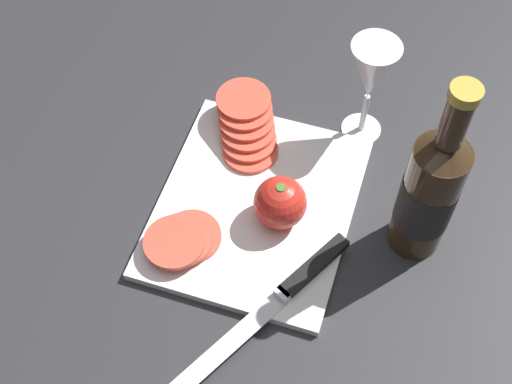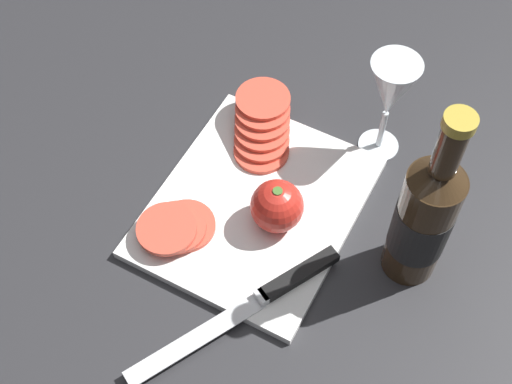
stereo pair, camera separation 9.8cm
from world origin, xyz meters
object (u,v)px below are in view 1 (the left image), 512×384
wine_glass (372,75)px  tomato_slice_stack_near (247,125)px  wine_bottle (430,190)px  knife (294,284)px  whole_tomato (280,203)px  tomato_slice_stack_far (183,239)px

wine_glass → tomato_slice_stack_near: wine_glass is taller
wine_bottle → knife: size_ratio=1.07×
whole_tomato → tomato_slice_stack_far: whole_tomato is taller
wine_glass → tomato_slice_stack_far: size_ratio=1.66×
wine_glass → tomato_slice_stack_near: (0.07, -0.16, -0.09)m
tomato_slice_stack_near → tomato_slice_stack_far: bearing=-6.6°
tomato_slice_stack_near → tomato_slice_stack_far: (0.21, -0.02, -0.01)m
wine_glass → wine_bottle: bearing=34.7°
knife → wine_bottle: bearing=163.1°
knife → tomato_slice_stack_near: size_ratio=1.99×
wine_glass → whole_tomato: 0.22m
wine_glass → tomato_slice_stack_far: (0.28, -0.19, -0.10)m
wine_glass → tomato_slice_stack_far: bearing=-33.6°
wine_bottle → tomato_slice_stack_near: size_ratio=2.13×
whole_tomato → tomato_slice_stack_near: bearing=-144.8°
knife → tomato_slice_stack_far: (-0.02, -0.16, 0.01)m
tomato_slice_stack_near → tomato_slice_stack_far: 0.21m
wine_bottle → tomato_slice_stack_far: bearing=-68.5°
knife → tomato_slice_stack_near: tomato_slice_stack_near is taller
wine_glass → whole_tomato: wine_glass is taller
wine_glass → tomato_slice_stack_far: 0.35m
wine_bottle → tomato_slice_stack_near: 0.30m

